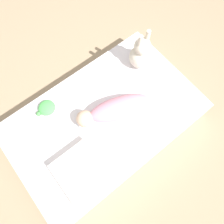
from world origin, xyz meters
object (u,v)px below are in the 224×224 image
Objects in this scene: pillow at (82,173)px; bunny_plush at (141,54)px; turtle_plush at (46,108)px; swaddled_baby at (115,110)px.

pillow is 1.01m from bunny_plush.
pillow is at bearing 83.12° from turtle_plush.
swaddled_baby is 3.58× the size of turtle_plush.
turtle_plush is (-0.07, -0.56, -0.01)m from pillow.
swaddled_baby reaches higher than turtle_plush.
bunny_plush is (-0.44, -0.23, 0.06)m from swaddled_baby.
bunny_plush reaches higher than pillow.
turtle_plush is (0.39, -0.35, -0.05)m from swaddled_baby.
swaddled_baby is at bearing -155.52° from pillow.
turtle_plush is at bearing -96.88° from pillow.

